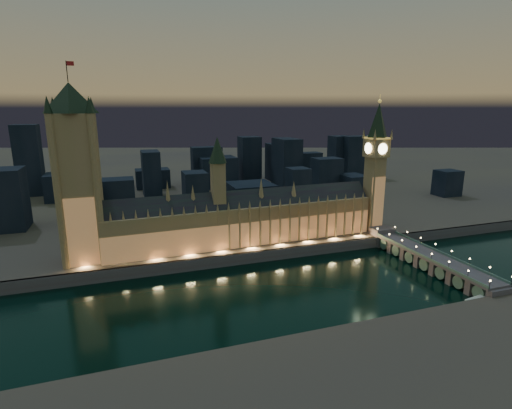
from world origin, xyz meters
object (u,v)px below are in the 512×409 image
object	(u,v)px
palace_of_westminster	(245,219)
victoria_tower	(77,167)
elizabeth_tower	(376,156)
river_boat	(483,302)
westminster_bridge	(425,258)

from	to	relation	value
palace_of_westminster	victoria_tower	xyz separation A→B (m)	(-108.44, 0.18, 43.16)
palace_of_westminster	victoria_tower	world-z (taller)	victoria_tower
elizabeth_tower	river_boat	distance (m)	137.33
victoria_tower	elizabeth_tower	world-z (taller)	victoria_tower
victoria_tower	river_boat	world-z (taller)	victoria_tower
palace_of_westminster	westminster_bridge	world-z (taller)	palace_of_westminster
palace_of_westminster	elizabeth_tower	world-z (taller)	elizabeth_tower
palace_of_westminster	westminster_bridge	distance (m)	127.71
victoria_tower	westminster_bridge	xyz separation A→B (m)	(216.35, -65.38, -63.54)
westminster_bridge	river_boat	distance (m)	55.38
westminster_bridge	victoria_tower	bearing A→B (deg)	163.18
elizabeth_tower	river_boat	size ratio (longest dim) A/B	2.41
westminster_bridge	river_boat	size ratio (longest dim) A/B	2.54
elizabeth_tower	river_boat	world-z (taller)	elizabeth_tower
elizabeth_tower	river_boat	xyz separation A→B (m)	(-10.19, -119.92, -66.14)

